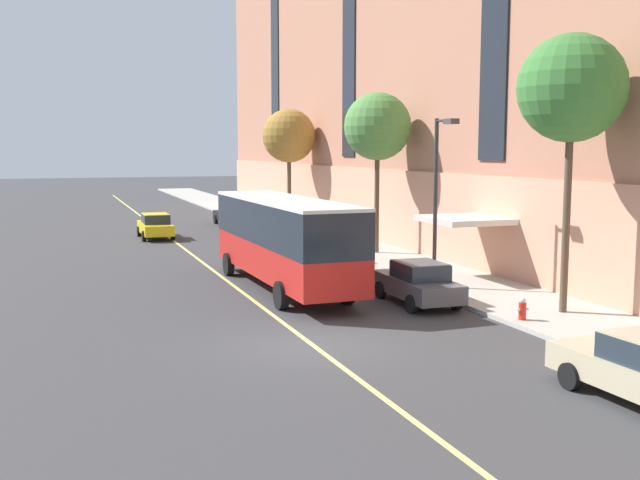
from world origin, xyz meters
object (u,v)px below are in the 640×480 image
street_lamp (439,184)px  fire_hydrant (522,309)px  parked_car_navy_2 (323,247)px  taxi_cab (155,226)px  parked_car_black_1 (232,214)px  parked_car_darkgray_6 (254,224)px  street_tree_mid_block (572,89)px  street_tree_far_uptown (377,127)px  street_tree_far_downtown (289,136)px  parked_car_darkgray_0 (418,283)px  city_bus (284,237)px

street_lamp → fire_hydrant: size_ratio=9.13×
parked_car_navy_2 → taxi_cab: size_ratio=0.95×
parked_car_black_1 → street_lamp: (1.75, -27.91, 3.42)m
parked_car_darkgray_6 → street_tree_mid_block: 27.20m
street_tree_far_uptown → street_tree_far_downtown: bearing=90.0°
taxi_cab → street_tree_far_downtown: street_tree_far_downtown is taller
street_tree_far_uptown → street_lamp: (-1.87, -10.01, -2.46)m
street_tree_far_uptown → street_lamp: size_ratio=1.26×
parked_car_darkgray_0 → city_bus: bearing=130.6°
parked_car_navy_2 → street_tree_far_uptown: 7.07m
parked_car_darkgray_6 → parked_car_darkgray_0: bearing=-89.6°
street_tree_far_uptown → parked_car_navy_2: bearing=-155.3°
street_lamp → fire_hydrant: street_lamp is taller
city_bus → street_tree_far_uptown: bearing=45.7°
parked_car_black_1 → parked_car_darkgray_6: (-0.20, -7.11, 0.00)m
parked_car_darkgray_0 → street_tree_far_uptown: size_ratio=0.53×
taxi_cab → street_tree_far_downtown: size_ratio=0.55×
parked_car_black_1 → taxi_cab: same height
parked_car_darkgray_0 → street_tree_far_downtown: size_ratio=0.54×
parked_car_black_1 → street_tree_far_downtown: size_ratio=0.53×
city_bus → street_tree_mid_block: bearing=-46.3°
street_tree_far_downtown → street_tree_mid_block: bearing=-90.0°
parked_car_navy_2 → street_tree_mid_block: (3.55, -13.65, 6.68)m
parked_car_navy_2 → taxi_cab: same height
parked_car_darkgray_6 → street_tree_far_uptown: street_tree_far_uptown is taller
street_tree_far_downtown → taxi_cab: bearing=-158.7°
parked_car_black_1 → street_tree_mid_block: size_ratio=0.48×
parked_car_navy_2 → city_bus: bearing=-122.8°
parked_car_navy_2 → street_tree_far_downtown: street_tree_far_downtown is taller
street_lamp → fire_hydrant: (-0.10, -5.82, -3.71)m
street_tree_mid_block → parked_car_darkgray_0: bearing=137.2°
parked_car_darkgray_0 → street_tree_far_downtown: 28.01m
parked_car_navy_2 → fire_hydrant: (1.59, -14.19, -0.29)m
fire_hydrant → parked_car_navy_2: bearing=96.4°
parked_car_navy_2 → fire_hydrant: bearing=-83.6°
city_bus → parked_car_black_1: city_bus is taller
parked_car_darkgray_0 → parked_car_black_1: bearing=89.9°
fire_hydrant → street_tree_far_downtown: bearing=86.4°
parked_car_darkgray_0 → parked_car_navy_2: size_ratio=1.03×
street_tree_far_uptown → street_lamp: street_tree_far_uptown is taller
parked_car_darkgray_0 → street_lamp: bearing=46.3°
city_bus → street_lamp: 6.39m
parked_car_darkgray_6 → street_tree_far_uptown: (3.82, -10.80, 5.88)m
city_bus → parked_car_navy_2: 7.18m
parked_car_black_1 → taxi_cab: bearing=-134.4°
parked_car_darkgray_6 → street_lamp: bearing=-84.6°
city_bus → parked_car_darkgray_6: bearing=79.0°
parked_car_navy_2 → street_tree_far_downtown: bearing=78.1°
street_tree_far_uptown → street_lamp: 10.48m
parked_car_darkgray_6 → taxi_cab: same height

